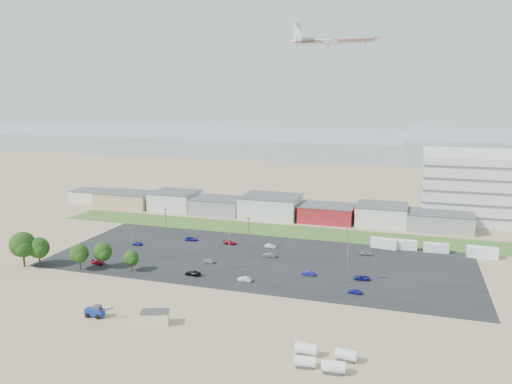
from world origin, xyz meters
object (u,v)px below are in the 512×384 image
at_px(parked_car_4, 208,261).
at_px(parked_car_7, 270,255).
at_px(tree_far_left, 23,247).
at_px(parked_car_9, 191,239).
at_px(parked_car_8, 366,253).
at_px(parked_car_11, 271,246).
at_px(parked_car_6, 230,242).
at_px(parked_car_13, 245,279).
at_px(storage_tank_nw, 306,349).
at_px(parked_car_3, 193,273).
at_px(parked_car_5, 137,243).
at_px(airliner, 335,40).
at_px(parked_car_10, 98,262).
at_px(portable_shed, 155,318).
at_px(parked_car_2, 355,291).
at_px(parked_car_0, 361,278).
at_px(box_trailer_a, 384,243).
at_px(parked_car_1, 308,273).

distance_m(parked_car_4, parked_car_7, 18.25).
bearing_deg(tree_far_left, parked_car_9, 47.80).
distance_m(parked_car_8, parked_car_11, 29.05).
xyz_separation_m(parked_car_6, parked_car_11, (13.33, 0.42, -0.04)).
height_order(parked_car_9, parked_car_13, parked_car_13).
distance_m(storage_tank_nw, parked_car_3, 48.44).
distance_m(parked_car_4, parked_car_5, 29.61).
xyz_separation_m(airliner, parked_car_10, (-47.95, -108.43, -69.40)).
xyz_separation_m(portable_shed, parked_car_10, (-33.56, 28.58, -0.86)).
bearing_deg(parked_car_9, parked_car_13, -141.45).
xyz_separation_m(storage_tank_nw, parked_car_9, (-50.80, 60.60, -0.64)).
distance_m(parked_car_4, parked_car_8, 46.60).
bearing_deg(parked_car_7, parked_car_10, -70.00).
xyz_separation_m(airliner, parked_car_6, (-19.25, -79.40, -69.38)).
height_order(parked_car_7, parked_car_10, parked_car_7).
bearing_deg(parked_car_7, parked_car_2, 47.94).
distance_m(portable_shed, airliner, 153.87).
height_order(parked_car_7, parked_car_13, parked_car_7).
bearing_deg(parked_car_0, parked_car_9, -109.64).
height_order(parked_car_4, parked_car_13, parked_car_13).
xyz_separation_m(storage_tank_nw, parked_car_0, (5.80, 41.40, -0.65)).
relative_size(portable_shed, parked_car_4, 1.71).
height_order(parked_car_10, parked_car_13, parked_car_10).
bearing_deg(parked_car_10, parked_car_7, -58.64).
bearing_deg(parked_car_4, parked_car_13, 57.32).
relative_size(parked_car_2, parked_car_13, 0.92).
bearing_deg(parked_car_11, parked_car_9, 91.60).
bearing_deg(parked_car_9, tree_far_left, 132.26).
bearing_deg(portable_shed, parked_car_4, 77.27).
relative_size(parked_car_4, parked_car_13, 0.93).
bearing_deg(parked_car_4, parked_car_7, 127.51).
xyz_separation_m(tree_far_left, parked_car_0, (90.15, 17.79, -5.04)).
bearing_deg(parked_car_10, parked_car_13, -83.67).
distance_m(portable_shed, parked_car_8, 70.21).
distance_m(parked_car_7, parked_car_13, 20.66).
bearing_deg(tree_far_left, storage_tank_nw, -15.63).
xyz_separation_m(parked_car_4, parked_car_13, (14.33, -10.34, 0.04)).
bearing_deg(parked_car_7, airliner, 172.50).
bearing_deg(parked_car_8, parked_car_9, 92.73).
distance_m(tree_far_left, parked_car_4, 51.09).
distance_m(storage_tank_nw, parked_car_8, 62.41).
height_order(portable_shed, parked_car_3, portable_shed).
xyz_separation_m(box_trailer_a, parked_car_3, (-46.66, -39.85, -0.86)).
height_order(box_trailer_a, parked_car_1, box_trailer_a).
height_order(parked_car_6, parked_car_7, parked_car_7).
distance_m(box_trailer_a, parked_car_9, 61.45).
height_order(storage_tank_nw, box_trailer_a, box_trailer_a).
xyz_separation_m(parked_car_3, parked_car_10, (-29.08, 0.08, -0.03)).
height_order(parked_car_2, parked_car_13, parked_car_13).
bearing_deg(parked_car_2, parked_car_10, -83.87).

